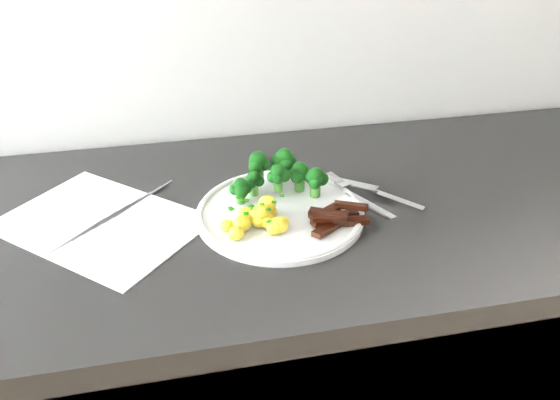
% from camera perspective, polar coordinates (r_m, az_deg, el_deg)
% --- Properties ---
extents(recipe_paper, '(0.36, 0.36, 0.00)m').
position_cam_1_polar(recipe_paper, '(0.93, -17.41, -2.20)').
color(recipe_paper, white).
rests_on(recipe_paper, counter).
extents(plate, '(0.27, 0.27, 0.02)m').
position_cam_1_polar(plate, '(0.90, -0.00, -1.22)').
color(plate, silver).
rests_on(plate, counter).
extents(broccoli, '(0.16, 0.10, 0.06)m').
position_cam_1_polar(broccoli, '(0.94, -0.15, 2.74)').
color(broccoli, '#356C23').
rests_on(broccoli, plate).
extents(potatoes, '(0.10, 0.07, 0.04)m').
position_cam_1_polar(potatoes, '(0.86, -1.93, -1.88)').
color(potatoes, yellow).
rests_on(potatoes, plate).
extents(beef_strips, '(0.10, 0.08, 0.03)m').
position_cam_1_polar(beef_strips, '(0.87, 5.33, -1.76)').
color(beef_strips, black).
rests_on(beef_strips, plate).
extents(fork, '(0.07, 0.17, 0.02)m').
position_cam_1_polar(fork, '(0.93, 8.00, 0.23)').
color(fork, silver).
rests_on(fork, plate).
extents(knife, '(0.15, 0.14, 0.02)m').
position_cam_1_polar(knife, '(0.96, 10.21, 0.41)').
color(knife, silver).
rests_on(knife, plate).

